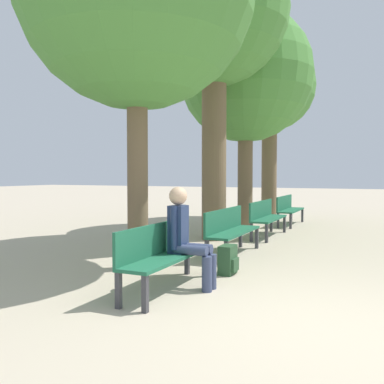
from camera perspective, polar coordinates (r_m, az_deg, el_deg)
ground_plane at (r=4.51m, az=16.14°, el=-16.58°), size 80.00×80.00×0.00m
bench_row_0 at (r=5.44m, az=-3.82°, el=-7.80°), size 0.42×1.84×0.83m
bench_row_1 at (r=7.71m, az=5.06°, el=-4.76°), size 0.42×1.84×0.83m
bench_row_2 at (r=10.10m, az=9.79°, el=-3.08°), size 0.42×1.84×0.83m
bench_row_3 at (r=12.53m, az=12.69°, el=-2.04°), size 0.42×1.84×0.83m
tree_row_1 at (r=10.10m, az=2.99°, el=22.52°), size 3.27×3.27×6.67m
tree_row_2 at (r=11.96m, az=7.17°, el=15.10°), size 3.59×3.59×5.91m
tree_row_3 at (r=14.44m, az=10.33°, el=13.43°), size 2.92×2.92×5.77m
person_seated at (r=5.49m, az=-0.76°, el=-5.69°), size 0.61×0.35×1.30m
backpack at (r=6.32m, az=4.84°, el=-9.02°), size 0.23×0.33×0.42m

